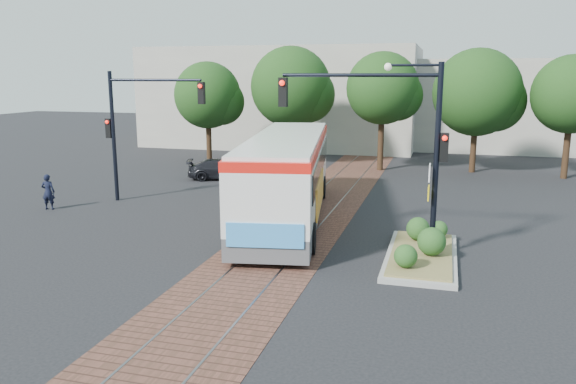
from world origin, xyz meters
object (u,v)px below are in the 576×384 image
traffic_island (422,248)px  signal_pole_main (397,129)px  city_bus (287,173)px  officer (48,192)px  parked_car (223,169)px  signal_pole_left (134,119)px

traffic_island → signal_pole_main: size_ratio=0.87×
city_bus → officer: bearing=177.5°
parked_car → officer: bearing=133.6°
signal_pole_main → signal_pole_left: bearing=158.6°
traffic_island → city_bus: bearing=146.0°
city_bus → signal_pole_left: 7.90m
city_bus → parked_car: 9.77m
traffic_island → signal_pole_main: bearing=174.6°
officer → traffic_island: bearing=157.9°
signal_pole_main → officer: 15.76m
city_bus → parked_car: city_bus is taller
city_bus → traffic_island: 6.96m
traffic_island → signal_pole_main: 3.95m
traffic_island → signal_pole_main: (-0.96, 0.09, 3.83)m
traffic_island → parked_car: size_ratio=1.31×
signal_pole_main → officer: (-15.22, 2.35, -3.37)m
signal_pole_main → parked_car: bearing=133.3°
signal_pole_main → officer: bearing=171.2°
signal_pole_main → parked_car: signal_pole_main is taller
city_bus → officer: (-10.56, -1.35, -1.13)m
parked_car → city_bus: bearing=-161.2°
city_bus → officer: city_bus is taller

